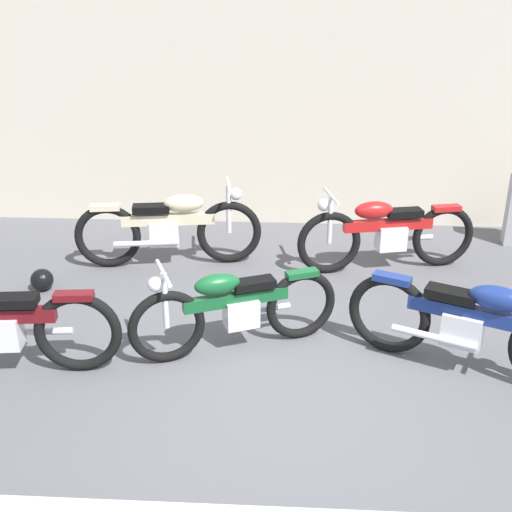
{
  "coord_description": "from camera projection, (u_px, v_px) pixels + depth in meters",
  "views": [
    {
      "loc": [
        -0.07,
        -4.39,
        3.08
      ],
      "look_at": [
        -0.4,
        1.56,
        0.55
      ],
      "focal_mm": 44.43,
      "sensor_mm": 36.0,
      "label": 1
    }
  ],
  "objects": [
    {
      "name": "ground_plane",
      "position": [
        294.0,
        391.0,
        5.24
      ],
      "size": [
        40.0,
        40.0,
        0.0
      ],
      "primitive_type": "plane",
      "color": "#56565B"
    },
    {
      "name": "building_wall",
      "position": [
        297.0,
        109.0,
        8.52
      ],
      "size": [
        18.0,
        0.3,
        3.14
      ],
      "primitive_type": "cube",
      "color": "beige",
      "rests_on": "ground_plane"
    },
    {
      "name": "helmet",
      "position": [
        42.0,
        280.0,
        6.95
      ],
      "size": [
        0.25,
        0.25,
        0.25
      ],
      "primitive_type": "sphere",
      "color": "black",
      "rests_on": "ground_plane"
    },
    {
      "name": "motorcycle_blue",
      "position": [
        472.0,
        324.0,
        5.33
      ],
      "size": [
        1.98,
        1.09,
        0.97
      ],
      "rotation": [
        0.0,
        0.0,
        -0.45
      ],
      "color": "black",
      "rests_on": "ground_plane"
    },
    {
      "name": "motorcycle_cream",
      "position": [
        170.0,
        227.0,
        7.46
      ],
      "size": [
        2.19,
        0.67,
        0.99
      ],
      "rotation": [
        0.0,
        0.0,
        0.15
      ],
      "color": "black",
      "rests_on": "ground_plane"
    },
    {
      "name": "motorcycle_red",
      "position": [
        386.0,
        233.0,
        7.34
      ],
      "size": [
        2.11,
        0.72,
        0.96
      ],
      "rotation": [
        0.0,
        0.0,
        3.35
      ],
      "color": "black",
      "rests_on": "ground_plane"
    },
    {
      "name": "motorcycle_green",
      "position": [
        234.0,
        308.0,
        5.7
      ],
      "size": [
        1.85,
        0.92,
        0.88
      ],
      "rotation": [
        0.0,
        0.0,
        3.53
      ],
      "color": "black",
      "rests_on": "ground_plane"
    }
  ]
}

